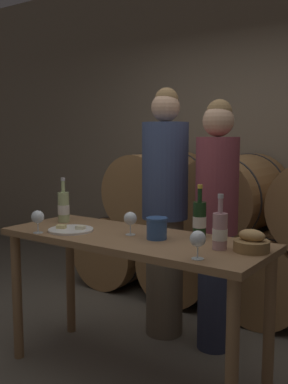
{
  "coord_description": "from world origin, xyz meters",
  "views": [
    {
      "loc": [
        1.56,
        -2.09,
        1.48
      ],
      "look_at": [
        0.0,
        0.12,
        1.13
      ],
      "focal_mm": 42.0,
      "sensor_mm": 36.0,
      "label": 1
    }
  ],
  "objects_px": {
    "wine_glass_far_left": "(38,217)",
    "person_left": "(165,210)",
    "tasting_table": "(132,258)",
    "blue_crock": "(157,227)",
    "wine_glass_left": "(130,219)",
    "wine_bottle_white": "(64,207)",
    "bread_basket": "(252,243)",
    "wine_bottle_rose": "(220,231)",
    "cheese_plate": "(71,230)",
    "person_right": "(216,221)",
    "wine_glass_center": "(198,239)",
    "wine_bottle_red": "(200,219)"
  },
  "relations": [
    {
      "from": "wine_bottle_white",
      "to": "wine_glass_center",
      "type": "xyz_separation_m",
      "value": [
        1.2,
        -0.3,
        -0.01
      ]
    },
    {
      "from": "blue_crock",
      "to": "wine_glass_left",
      "type": "relative_size",
      "value": 0.9
    },
    {
      "from": "person_right",
      "to": "wine_glass_left",
      "type": "distance_m",
      "value": 0.67
    },
    {
      "from": "wine_glass_far_left",
      "to": "wine_bottle_white",
      "type": "bearing_deg",
      "value": 110.11
    },
    {
      "from": "wine_bottle_rose",
      "to": "wine_glass_center",
      "type": "bearing_deg",
      "value": -91.01
    },
    {
      "from": "wine_bottle_red",
      "to": "cheese_plate",
      "type": "xyz_separation_m",
      "value": [
        -0.73,
        -0.33,
        -0.1
      ]
    },
    {
      "from": "person_right",
      "to": "wine_glass_far_left",
      "type": "height_order",
      "value": "person_right"
    },
    {
      "from": "tasting_table",
      "to": "wine_bottle_white",
      "type": "relative_size",
      "value": 5.36
    },
    {
      "from": "tasting_table",
      "to": "bread_basket",
      "type": "xyz_separation_m",
      "value": [
        0.72,
        0.07,
        0.18
      ]
    },
    {
      "from": "wine_bottle_white",
      "to": "blue_crock",
      "type": "bearing_deg",
      "value": -4.4
    },
    {
      "from": "person_right",
      "to": "wine_bottle_rose",
      "type": "xyz_separation_m",
      "value": [
        0.32,
        -0.62,
        0.08
      ]
    },
    {
      "from": "wine_bottle_rose",
      "to": "cheese_plate",
      "type": "distance_m",
      "value": 0.97
    },
    {
      "from": "person_right",
      "to": "wine_glass_center",
      "type": "relative_size",
      "value": 12.22
    },
    {
      "from": "wine_bottle_rose",
      "to": "wine_glass_far_left",
      "type": "height_order",
      "value": "wine_bottle_rose"
    },
    {
      "from": "person_right",
      "to": "wine_glass_left",
      "type": "relative_size",
      "value": 12.22
    },
    {
      "from": "tasting_table",
      "to": "wine_bottle_white",
      "type": "distance_m",
      "value": 0.69
    },
    {
      "from": "wine_bottle_red",
      "to": "wine_glass_left",
      "type": "height_order",
      "value": "wine_bottle_red"
    },
    {
      "from": "wine_bottle_red",
      "to": "blue_crock",
      "type": "height_order",
      "value": "wine_bottle_red"
    },
    {
      "from": "cheese_plate",
      "to": "wine_glass_left",
      "type": "relative_size",
      "value": 2.0
    },
    {
      "from": "wine_bottle_rose",
      "to": "wine_glass_center",
      "type": "xyz_separation_m",
      "value": [
        -0.0,
        -0.23,
        -0.0
      ]
    },
    {
      "from": "person_right",
      "to": "wine_glass_left",
      "type": "bearing_deg",
      "value": -113.42
    },
    {
      "from": "tasting_table",
      "to": "wine_glass_far_left",
      "type": "height_order",
      "value": "wine_glass_far_left"
    },
    {
      "from": "wine_bottle_rose",
      "to": "blue_crock",
      "type": "relative_size",
      "value": 2.33
    },
    {
      "from": "bread_basket",
      "to": "person_left",
      "type": "bearing_deg",
      "value": 147.53
    },
    {
      "from": "wine_glass_far_left",
      "to": "wine_glass_center",
      "type": "relative_size",
      "value": 1.0
    },
    {
      "from": "bread_basket",
      "to": "cheese_plate",
      "type": "bearing_deg",
      "value": -170.95
    },
    {
      "from": "wine_bottle_rose",
      "to": "wine_glass_left",
      "type": "bearing_deg",
      "value": 179.6
    },
    {
      "from": "person_left",
      "to": "person_right",
      "type": "distance_m",
      "value": 0.41
    },
    {
      "from": "person_left",
      "to": "cheese_plate",
      "type": "height_order",
      "value": "person_left"
    },
    {
      "from": "wine_glass_far_left",
      "to": "bread_basket",
      "type": "bearing_deg",
      "value": 15.14
    },
    {
      "from": "bread_basket",
      "to": "wine_glass_left",
      "type": "distance_m",
      "value": 0.74
    },
    {
      "from": "wine_bottle_red",
      "to": "cheese_plate",
      "type": "height_order",
      "value": "wine_bottle_red"
    },
    {
      "from": "tasting_table",
      "to": "wine_glass_center",
      "type": "xyz_separation_m",
      "value": [
        0.56,
        -0.22,
        0.23
      ]
    },
    {
      "from": "person_left",
      "to": "person_right",
      "type": "bearing_deg",
      "value": 0.02
    },
    {
      "from": "person_left",
      "to": "wine_glass_far_left",
      "type": "distance_m",
      "value": 0.96
    },
    {
      "from": "cheese_plate",
      "to": "wine_glass_far_left",
      "type": "height_order",
      "value": "wine_glass_far_left"
    },
    {
      "from": "wine_glass_far_left",
      "to": "person_left",
      "type": "bearing_deg",
      "value": 68.82
    },
    {
      "from": "cheese_plate",
      "to": "wine_glass_far_left",
      "type": "relative_size",
      "value": 2.0
    },
    {
      "from": "wine_bottle_white",
      "to": "wine_bottle_rose",
      "type": "bearing_deg",
      "value": -3.11
    },
    {
      "from": "wine_glass_far_left",
      "to": "wine_glass_center",
      "type": "height_order",
      "value": "same"
    },
    {
      "from": "person_left",
      "to": "wine_bottle_red",
      "type": "distance_m",
      "value": 0.65
    },
    {
      "from": "person_right",
      "to": "wine_glass_center",
      "type": "distance_m",
      "value": 0.91
    },
    {
      "from": "bread_basket",
      "to": "wine_glass_center",
      "type": "distance_m",
      "value": 0.33
    },
    {
      "from": "tasting_table",
      "to": "blue_crock",
      "type": "bearing_deg",
      "value": 5.38
    },
    {
      "from": "blue_crock",
      "to": "wine_glass_left",
      "type": "bearing_deg",
      "value": 179.77
    },
    {
      "from": "person_right",
      "to": "blue_crock",
      "type": "xyz_separation_m",
      "value": [
        -0.08,
        -0.62,
        0.05
      ]
    },
    {
      "from": "person_left",
      "to": "cheese_plate",
      "type": "relative_size",
      "value": 6.46
    },
    {
      "from": "wine_glass_far_left",
      "to": "tasting_table",
      "type": "bearing_deg",
      "value": 27.23
    },
    {
      "from": "person_right",
      "to": "cheese_plate",
      "type": "bearing_deg",
      "value": -130.67
    },
    {
      "from": "blue_crock",
      "to": "wine_glass_center",
      "type": "xyz_separation_m",
      "value": [
        0.39,
        -0.24,
        0.03
      ]
    }
  ]
}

